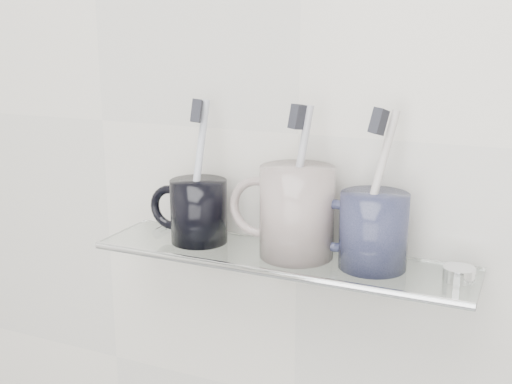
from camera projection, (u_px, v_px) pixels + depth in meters
The scene contains 18 objects.
wall_back at pixel (299, 134), 0.85m from camera, with size 2.50×2.50×0.00m, color beige.
shelf_glass at pixel (280, 258), 0.84m from camera, with size 0.50×0.12×0.01m, color silver.
shelf_rail at pixel (263, 272), 0.79m from camera, with size 0.01×0.01×0.50m, color silver.
bracket_left at pixel (162, 235), 0.96m from camera, with size 0.02×0.02×0.03m, color silver.
bracket_right at pixel (450, 278), 0.80m from camera, with size 0.02×0.02×0.03m, color silver.
mug_left at pixel (199, 211), 0.88m from camera, with size 0.08×0.08×0.09m, color black.
mug_left_handle at pixel (171, 207), 0.90m from camera, with size 0.06×0.06×0.01m, color black.
toothbrush_left at pixel (198, 170), 0.86m from camera, with size 0.01×0.01×0.19m, color silver.
bristles_left at pixel (197, 111), 0.84m from camera, with size 0.01×0.02×0.03m, color #22232A.
mug_center at pixel (297, 212), 0.82m from camera, with size 0.10×0.10×0.12m, color silver.
mug_center_handle at pixel (258, 207), 0.84m from camera, with size 0.08×0.08×0.01m, color silver.
toothbrush_center at pixel (297, 180), 0.81m from camera, with size 0.01×0.01×0.19m, color #9E9DAA.
bristles_center at pixel (298, 117), 0.79m from camera, with size 0.01×0.02×0.03m, color #22232A.
mug_right at pixel (374, 231), 0.78m from camera, with size 0.08×0.08×0.09m, color black.
mug_right_handle at pixel (336, 226), 0.80m from camera, with size 0.07×0.07×0.01m, color black.
toothbrush_right at pixel (376, 188), 0.77m from camera, with size 0.01×0.01×0.19m, color beige.
bristles_right at pixel (379, 121), 0.75m from camera, with size 0.01×0.02×0.03m, color #22232A.
chrome_cap at pixel (459, 274), 0.75m from camera, with size 0.04×0.04×0.02m, color silver.
Camera 1 is at (0.29, 0.30, 1.39)m, focal length 45.00 mm.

